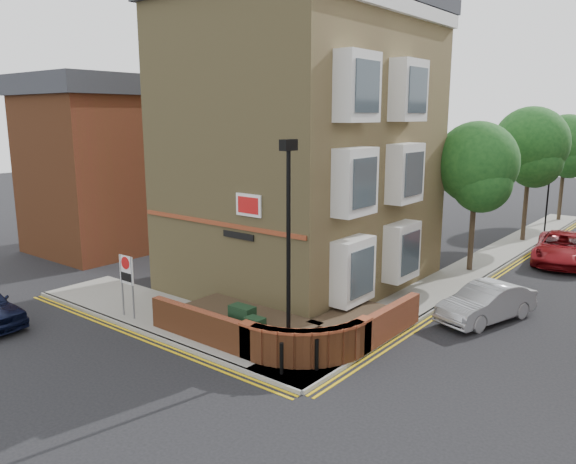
% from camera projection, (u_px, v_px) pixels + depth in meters
% --- Properties ---
extents(ground, '(120.00, 120.00, 0.00)m').
position_uv_depth(ground, '(220.00, 363.00, 16.26)').
color(ground, black).
rests_on(ground, ground).
extents(pavement_corner, '(13.00, 3.00, 0.12)m').
position_uv_depth(pavement_corner, '(180.00, 320.00, 19.54)').
color(pavement_corner, gray).
rests_on(pavement_corner, ground).
extents(pavement_main, '(2.00, 32.00, 0.12)m').
position_uv_depth(pavement_main, '(485.00, 262.00, 27.26)').
color(pavement_main, gray).
rests_on(pavement_main, ground).
extents(kerb_side, '(13.00, 0.15, 0.12)m').
position_uv_depth(kerb_side, '(144.00, 332.00, 18.39)').
color(kerb_side, gray).
rests_on(kerb_side, ground).
extents(kerb_main_near, '(0.15, 32.00, 0.12)m').
position_uv_depth(kerb_main_near, '(506.00, 265.00, 26.65)').
color(kerb_main_near, gray).
rests_on(kerb_main_near, ground).
extents(yellow_lines_side, '(13.00, 0.28, 0.01)m').
position_uv_depth(yellow_lines_side, '(138.00, 336.00, 18.21)').
color(yellow_lines_side, gold).
rests_on(yellow_lines_side, ground).
extents(yellow_lines_main, '(0.28, 32.00, 0.01)m').
position_uv_depth(yellow_lines_main, '(511.00, 267.00, 26.50)').
color(yellow_lines_main, gold).
rests_on(yellow_lines_main, ground).
extents(corner_building, '(8.95, 10.40, 13.60)m').
position_uv_depth(corner_building, '(307.00, 136.00, 22.84)').
color(corner_building, olive).
rests_on(corner_building, ground).
extents(garden_wall, '(6.80, 6.00, 1.20)m').
position_uv_depth(garden_wall, '(275.00, 337.00, 18.17)').
color(garden_wall, brown).
rests_on(garden_wall, ground).
extents(lamppost, '(0.25, 0.50, 6.30)m').
position_uv_depth(lamppost, '(288.00, 252.00, 15.52)').
color(lamppost, black).
rests_on(lamppost, pavement_corner).
extents(utility_cabinet_large, '(0.80, 0.45, 1.20)m').
position_uv_depth(utility_cabinet_large, '(242.00, 324.00, 17.29)').
color(utility_cabinet_large, black).
rests_on(utility_cabinet_large, pavement_corner).
extents(utility_cabinet_small, '(0.55, 0.40, 1.10)m').
position_uv_depth(utility_cabinet_small, '(255.00, 335.00, 16.58)').
color(utility_cabinet_small, black).
rests_on(utility_cabinet_small, pavement_corner).
extents(bollard_near, '(0.11, 0.11, 0.90)m').
position_uv_depth(bollard_near, '(282.00, 358.00, 15.23)').
color(bollard_near, black).
rests_on(bollard_near, pavement_corner).
extents(bollard_far, '(0.11, 0.11, 0.90)m').
position_uv_depth(bollard_far, '(317.00, 355.00, 15.47)').
color(bollard_far, black).
rests_on(bollard_far, pavement_corner).
extents(zone_sign, '(0.72, 0.07, 2.20)m').
position_uv_depth(zone_sign, '(127.00, 275.00, 19.36)').
color(zone_sign, slate).
rests_on(zone_sign, pavement_corner).
extents(side_building, '(6.40, 10.40, 9.00)m').
position_uv_depth(side_building, '(129.00, 162.00, 30.62)').
color(side_building, brown).
rests_on(side_building, ground).
extents(tree_near, '(3.64, 3.65, 6.70)m').
position_uv_depth(tree_near, '(476.00, 169.00, 24.81)').
color(tree_near, '#382B1E').
rests_on(tree_near, pavement_main).
extents(tree_mid, '(4.03, 4.03, 7.42)m').
position_uv_depth(tree_mid, '(530.00, 149.00, 30.83)').
color(tree_mid, '#382B1E').
rests_on(tree_mid, pavement_main).
extents(tree_far, '(3.81, 3.81, 7.00)m').
position_uv_depth(tree_far, '(566.00, 148.00, 37.00)').
color(tree_far, '#382B1E').
rests_on(tree_far, pavement_main).
extents(traffic_light_assembly, '(0.20, 0.16, 4.20)m').
position_uv_depth(traffic_light_assembly, '(548.00, 188.00, 33.33)').
color(traffic_light_assembly, black).
rests_on(traffic_light_assembly, pavement_main).
extents(silver_car_near, '(2.50, 4.18, 1.30)m').
position_uv_depth(silver_car_near, '(486.00, 303.00, 19.50)').
color(silver_car_near, '#A8AAB0').
rests_on(silver_car_near, ground).
extents(red_car_main, '(3.30, 5.64, 1.47)m').
position_uv_depth(red_car_main, '(562.00, 248.00, 27.15)').
color(red_car_main, maroon).
rests_on(red_car_main, ground).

